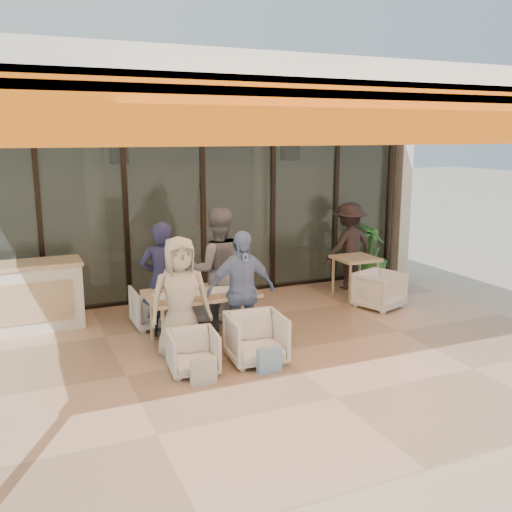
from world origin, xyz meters
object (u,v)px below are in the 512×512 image
(chair_far_right, at_px, (208,297))
(chair_near_right, at_px, (256,336))
(side_table, at_px, (355,263))
(side_chair, at_px, (380,289))
(host_counter, at_px, (18,297))
(dining_table, at_px, (200,296))
(standing_woman, at_px, (349,246))
(potted_palm, at_px, (370,254))
(diner_periwinkle, at_px, (241,291))
(diner_grey, at_px, (218,270))
(chair_near_left, at_px, (193,350))
(chair_far_left, at_px, (155,305))
(diner_cream, at_px, (180,299))
(diner_navy, at_px, (162,280))

(chair_far_right, bearing_deg, chair_near_right, 102.86)
(side_table, height_order, side_chair, side_table)
(chair_far_right, bearing_deg, host_counter, 0.95)
(dining_table, bearing_deg, host_counter, 146.68)
(standing_woman, distance_m, potted_palm, 0.71)
(diner_periwinkle, bearing_deg, dining_table, 132.89)
(dining_table, distance_m, potted_palm, 4.49)
(host_counter, distance_m, side_chair, 5.70)
(diner_periwinkle, height_order, side_chair, diner_periwinkle)
(diner_grey, relative_size, standing_woman, 1.12)
(chair_near_left, height_order, diner_periwinkle, diner_periwinkle)
(host_counter, bearing_deg, standing_woman, 1.11)
(chair_far_left, bearing_deg, diner_grey, 149.24)
(host_counter, bearing_deg, dining_table, -33.32)
(chair_far_left, height_order, diner_grey, diner_grey)
(chair_far_left, bearing_deg, standing_woman, -169.89)
(chair_far_left, xyz_separation_m, side_table, (3.67, 0.15, 0.29))
(chair_near_right, relative_size, diner_periwinkle, 0.43)
(side_chair, bearing_deg, chair_near_left, 179.11)
(dining_table, height_order, side_table, dining_table)
(chair_far_right, bearing_deg, side_table, -164.16)
(chair_near_left, relative_size, standing_woman, 0.36)
(side_table, bearing_deg, chair_far_left, -177.70)
(standing_woman, height_order, potted_palm, standing_woman)
(host_counter, xyz_separation_m, chair_near_left, (1.90, -2.48, -0.23))
(host_counter, xyz_separation_m, standing_woman, (5.77, 0.11, 0.29))
(side_chair, bearing_deg, chair_near_right, -175.73)
(side_chair, height_order, potted_palm, potted_palm)
(chair_far_right, bearing_deg, chair_near_left, 79.01)
(side_chair, relative_size, standing_woman, 0.42)
(host_counter, xyz_separation_m, potted_palm, (6.41, 0.32, 0.05))
(chair_far_right, xyz_separation_m, diner_cream, (-0.84, -1.40, 0.45))
(chair_far_right, distance_m, diner_navy, 1.09)
(diner_periwinkle, relative_size, side_chair, 2.35)
(diner_grey, height_order, side_chair, diner_grey)
(diner_periwinkle, bearing_deg, standing_woman, 34.45)
(diner_grey, relative_size, potted_palm, 1.57)
(diner_grey, distance_m, potted_palm, 3.94)
(diner_grey, bearing_deg, diner_periwinkle, 103.24)
(diner_navy, bearing_deg, chair_far_left, -78.05)
(chair_far_left, relative_size, diner_navy, 0.41)
(chair_far_right, xyz_separation_m, side_chair, (2.83, -0.60, -0.01))
(diner_periwinkle, distance_m, side_table, 3.23)
(chair_near_left, distance_m, side_chair, 3.89)
(chair_near_right, height_order, standing_woman, standing_woman)
(chair_near_right, bearing_deg, chair_far_left, 118.55)
(chair_far_left, relative_size, chair_far_right, 0.96)
(chair_far_right, relative_size, potted_palm, 0.62)
(diner_navy, bearing_deg, potted_palm, -150.82)
(chair_far_left, height_order, standing_woman, standing_woman)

